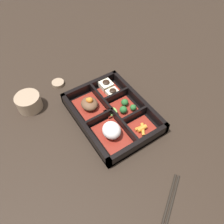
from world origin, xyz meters
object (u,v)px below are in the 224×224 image
object	(u,v)px
bowl_rice	(112,131)
chopsticks	(168,210)
tea_cup	(29,102)
sauce_dish	(58,83)

from	to	relation	value
bowl_rice	chopsticks	distance (m)	0.27
tea_cup	chopsticks	distance (m)	0.56
chopsticks	bowl_rice	bearing A→B (deg)	0.06
tea_cup	bowl_rice	bearing A→B (deg)	-147.02
bowl_rice	sauce_dish	bearing A→B (deg)	7.27
chopsticks	sauce_dish	size ratio (longest dim) A/B	3.83
tea_cup	chopsticks	xyz separation A→B (m)	(-0.53, -0.17, -0.03)
bowl_rice	chopsticks	xyz separation A→B (m)	(-0.26, -0.00, -0.03)
tea_cup	sauce_dish	world-z (taller)	tea_cup
tea_cup	chopsticks	bearing A→B (deg)	-162.04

